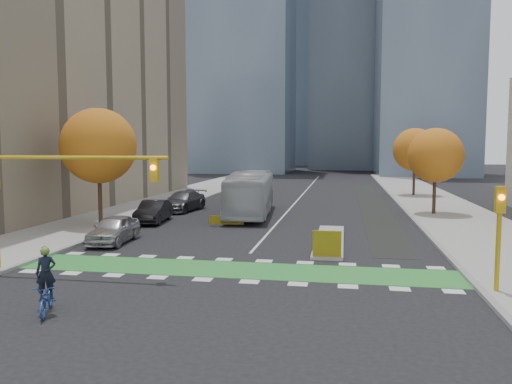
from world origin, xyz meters
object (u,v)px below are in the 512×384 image
at_px(cyclist, 47,292).
at_px(traffic_signal_east, 499,223).
at_px(tree_west, 99,146).
at_px(tree_east_near, 435,155).
at_px(hazard_board, 327,244).
at_px(parked_car_b, 153,212).
at_px(parked_car_c, 183,201).
at_px(parked_car_a, 114,229).
at_px(traffic_signal_west, 47,182).
at_px(tree_east_far, 415,150).
at_px(bus, 251,193).

bearing_deg(cyclist, traffic_signal_east, -4.83).
relative_size(tree_west, tree_east_near, 1.16).
height_order(hazard_board, cyclist, cyclist).
bearing_deg(parked_car_b, parked_car_c, 83.92).
distance_m(traffic_signal_east, parked_car_a, 20.17).
relative_size(traffic_signal_west, parked_car_b, 1.72).
distance_m(tree_east_near, tree_east_far, 16.01).
xyz_separation_m(tree_west, traffic_signal_west, (4.07, -12.51, -1.58)).
height_order(hazard_board, tree_west, tree_west).
distance_m(tree_west, parked_car_b, 6.10).
relative_size(tree_west, parked_car_c, 1.41).
xyz_separation_m(traffic_signal_east, parked_car_c, (-19.50, 21.56, -1.89)).
bearing_deg(parked_car_a, tree_east_far, 52.91).
height_order(traffic_signal_west, parked_car_a, traffic_signal_west).
relative_size(traffic_signal_west, traffic_signal_east, 2.08).
bearing_deg(tree_east_near, parked_car_c, -177.42).
relative_size(tree_east_far, cyclist, 3.37).
xyz_separation_m(cyclist, bus, (2.18, 24.99, 1.01)).
xyz_separation_m(hazard_board, traffic_signal_east, (6.50, -4.71, 1.93)).
distance_m(tree_west, tree_east_near, 26.01).
bearing_deg(parked_car_b, tree_west, -148.86).
bearing_deg(hazard_board, parked_car_b, 142.21).
distance_m(tree_west, bus, 12.56).
bearing_deg(traffic_signal_east, parked_car_c, 132.12).
bearing_deg(bus, traffic_signal_east, -61.73).
relative_size(tree_east_far, parked_car_b, 1.55).
relative_size(hazard_board, cyclist, 0.62).
bearing_deg(traffic_signal_east, hazard_board, 144.08).
distance_m(bus, parked_car_b, 8.24).
bearing_deg(bus, parked_car_b, -145.25).
relative_size(tree_east_far, parked_car_a, 1.62).
height_order(tree_east_far, cyclist, tree_east_far).
bearing_deg(hazard_board, traffic_signal_west, -158.45).
relative_size(tree_east_far, bus, 0.60).
bearing_deg(hazard_board, traffic_signal_east, -35.92).
bearing_deg(tree_east_far, parked_car_b, -132.19).
distance_m(tree_west, traffic_signal_west, 13.25).
distance_m(tree_west, cyclist, 19.47).
bearing_deg(traffic_signal_west, traffic_signal_east, 0.01).
bearing_deg(bus, hazard_board, -71.47).
relative_size(traffic_signal_west, parked_car_a, 1.81).
bearing_deg(traffic_signal_west, tree_east_far, 62.05).
xyz_separation_m(traffic_signal_east, cyclist, (-15.40, -4.95, -1.98)).
height_order(tree_west, bus, tree_west).
bearing_deg(tree_east_near, parked_car_a, -142.63).
height_order(tree_east_near, parked_car_a, tree_east_near).
height_order(bus, parked_car_a, bus).
xyz_separation_m(traffic_signal_west, cyclist, (3.03, -4.95, -3.28)).
xyz_separation_m(tree_east_near, parked_car_b, (-21.00, -7.72, -4.05)).
relative_size(traffic_signal_west, cyclist, 3.75).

